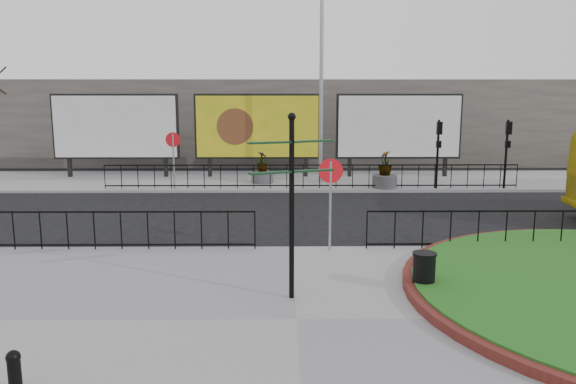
{
  "coord_description": "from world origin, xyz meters",
  "views": [
    {
      "loc": [
        -0.25,
        -14.88,
        4.3
      ],
      "look_at": [
        -0.09,
        1.84,
        1.31
      ],
      "focal_mm": 35.0,
      "sensor_mm": 36.0,
      "label": 1
    }
  ],
  "objects_px": {
    "planter_b": "(262,172)",
    "planter_c": "(385,174)",
    "lamp_post": "(321,80)",
    "bollard": "(14,369)",
    "litter_bin": "(424,272)",
    "billboard_mid": "(257,127)",
    "fingerpost_sign": "(292,188)"
  },
  "relations": [
    {
      "from": "planter_b",
      "to": "planter_c",
      "type": "bearing_deg",
      "value": -14.72
    },
    {
      "from": "lamp_post",
      "to": "bollard",
      "type": "height_order",
      "value": "lamp_post"
    },
    {
      "from": "lamp_post",
      "to": "litter_bin",
      "type": "bearing_deg",
      "value": -85.13
    },
    {
      "from": "planter_c",
      "to": "billboard_mid",
      "type": "bearing_deg",
      "value": 149.39
    },
    {
      "from": "billboard_mid",
      "to": "fingerpost_sign",
      "type": "distance_m",
      "value": 16.9
    },
    {
      "from": "lamp_post",
      "to": "planter_b",
      "type": "bearing_deg",
      "value": -180.0
    },
    {
      "from": "lamp_post",
      "to": "planter_c",
      "type": "relative_size",
      "value": 5.56
    },
    {
      "from": "lamp_post",
      "to": "bollard",
      "type": "relative_size",
      "value": 14.72
    },
    {
      "from": "fingerpost_sign",
      "to": "lamp_post",
      "type": "bearing_deg",
      "value": 67.27
    },
    {
      "from": "planter_b",
      "to": "lamp_post",
      "type": "bearing_deg",
      "value": 0.0
    },
    {
      "from": "litter_bin",
      "to": "planter_c",
      "type": "distance_m",
      "value": 13.15
    },
    {
      "from": "bollard",
      "to": "planter_c",
      "type": "height_order",
      "value": "planter_c"
    },
    {
      "from": "litter_bin",
      "to": "planter_b",
      "type": "xyz_separation_m",
      "value": [
        -3.94,
        14.5,
        0.08
      ]
    },
    {
      "from": "lamp_post",
      "to": "bollard",
      "type": "xyz_separation_m",
      "value": [
        -5.54,
        -18.54,
        -4.36
      ]
    },
    {
      "from": "billboard_mid",
      "to": "fingerpost_sign",
      "type": "xyz_separation_m",
      "value": [
        1.43,
        -16.84,
        -0.19
      ]
    },
    {
      "from": "fingerpost_sign",
      "to": "planter_c",
      "type": "distance_m",
      "value": 14.22
    },
    {
      "from": "planter_b",
      "to": "fingerpost_sign",
      "type": "bearing_deg",
      "value": -85.67
    },
    {
      "from": "planter_c",
      "to": "litter_bin",
      "type": "bearing_deg",
      "value": -96.6
    },
    {
      "from": "lamp_post",
      "to": "billboard_mid",
      "type": "bearing_deg",
      "value": 146.75
    },
    {
      "from": "billboard_mid",
      "to": "lamp_post",
      "type": "bearing_deg",
      "value": -33.25
    },
    {
      "from": "billboard_mid",
      "to": "litter_bin",
      "type": "height_order",
      "value": "billboard_mid"
    },
    {
      "from": "planter_b",
      "to": "planter_c",
      "type": "distance_m",
      "value": 5.64
    },
    {
      "from": "lamp_post",
      "to": "litter_bin",
      "type": "relative_size",
      "value": 10.98
    },
    {
      "from": "billboard_mid",
      "to": "lamp_post",
      "type": "relative_size",
      "value": 0.67
    },
    {
      "from": "fingerpost_sign",
      "to": "planter_b",
      "type": "distance_m",
      "value": 15.02
    },
    {
      "from": "fingerpost_sign",
      "to": "planter_c",
      "type": "xyz_separation_m",
      "value": [
        4.33,
        13.44,
        -1.69
      ]
    },
    {
      "from": "litter_bin",
      "to": "planter_b",
      "type": "bearing_deg",
      "value": 105.21
    },
    {
      "from": "bollard",
      "to": "planter_c",
      "type": "bearing_deg",
      "value": 64.16
    },
    {
      "from": "lamp_post",
      "to": "planter_b",
      "type": "xyz_separation_m",
      "value": [
        -2.71,
        -0.0,
        -4.2
      ]
    },
    {
      "from": "litter_bin",
      "to": "planter_c",
      "type": "xyz_separation_m",
      "value": [
        1.51,
        13.07,
        0.17
      ]
    },
    {
      "from": "billboard_mid",
      "to": "litter_bin",
      "type": "bearing_deg",
      "value": -75.55
    },
    {
      "from": "billboard_mid",
      "to": "planter_b",
      "type": "xyz_separation_m",
      "value": [
        0.3,
        -1.97,
        -1.97
      ]
    }
  ]
}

